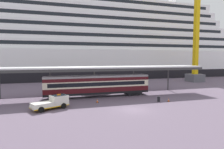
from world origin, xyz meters
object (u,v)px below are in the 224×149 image
cruise_ship (99,44)px  service_truck (53,102)px  quay_bollard (159,99)px  traffic_cone_near (97,101)px  dockside_crane (198,22)px  traffic_cone_mid (169,100)px  train_carriage (98,85)px

cruise_ship → service_truck: cruise_ship is taller
service_truck → quay_bollard: bearing=-1.4°
cruise_ship → traffic_cone_near: 50.15m
dockside_crane → traffic_cone_mid: bearing=-137.3°
dockside_crane → service_truck: bearing=-153.1°
dockside_crane → cruise_ship: bearing=134.0°
service_truck → traffic_cone_mid: (18.86, -0.86, -0.70)m
service_truck → quay_bollard: 17.20m
cruise_ship → quay_bollard: bearing=-91.2°
quay_bollard → traffic_cone_mid: bearing=-14.1°
dockside_crane → traffic_cone_near: bearing=-151.1°
cruise_ship → traffic_cone_near: (-11.19, -47.17, -12.85)m
train_carriage → traffic_cone_mid: train_carriage is taller
cruise_ship → train_carriage: cruise_ship is taller
traffic_cone_near → dockside_crane: (37.03, 20.45, 18.45)m
service_truck → traffic_cone_mid: bearing=-2.6°
traffic_cone_near → dockside_crane: 46.15m
service_truck → traffic_cone_mid: 18.90m
train_carriage → traffic_cone_near: bearing=-104.0°
dockside_crane → quay_bollard: dockside_crane is taller
train_carriage → traffic_cone_mid: size_ratio=33.40×
traffic_cone_near → traffic_cone_mid: size_ratio=1.05×
traffic_cone_mid → dockside_crane: size_ratio=0.01×
cruise_ship → quay_bollard: 51.13m
cruise_ship → train_carriage: (-9.95, -42.19, -10.86)m
traffic_cone_mid → quay_bollard: (-1.68, 0.42, 0.22)m
cruise_ship → dockside_crane: (25.84, -26.72, 5.60)m
train_carriage → dockside_crane: size_ratio=0.34×
cruise_ship → train_carriage: bearing=-103.3°
cruise_ship → traffic_cone_mid: (0.64, -49.95, -12.86)m
train_carriage → traffic_cone_mid: bearing=-36.2°
cruise_ship → train_carriage: size_ratio=6.10×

